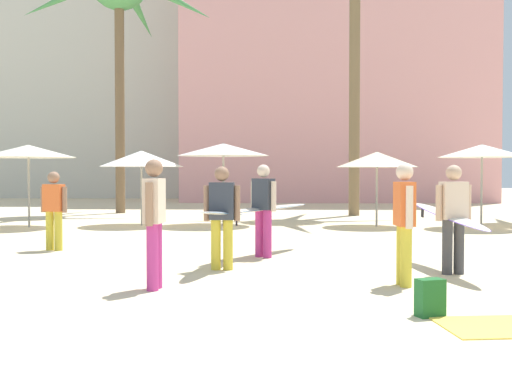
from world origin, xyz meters
The scene contains 14 objects.
ground centered at (0.00, 0.00, 0.00)m, with size 120.00×120.00×0.00m, color beige.
hotel_pink centered at (3.22, 32.55, 8.75)m, with size 16.69×9.98×17.51m, color pink.
cafe_umbrella_0 centered at (3.06, 13.37, 1.97)m, with size 2.38×2.38×2.20m.
cafe_umbrella_1 centered at (-1.51, 13.65, 2.28)m, with size 2.78×2.78×2.47m.
cafe_umbrella_4 centered at (-3.96, 13.43, 2.01)m, with size 2.51×2.51×2.25m.
cafe_umbrella_5 centered at (-7.09, 12.67, 2.21)m, with size 2.71×2.71×2.40m.
cafe_umbrella_7 centered at (5.97, 12.90, 2.21)m, with size 2.45×2.45×2.39m.
backpack centered at (1.87, 1.56, 0.20)m, with size 0.34×0.31×0.42m.
person_far_right centered at (2.92, 4.65, 0.92)m, with size 0.75×2.93×1.71m.
person_near_right centered at (-0.73, 4.94, 0.92)m, with size 0.75×2.67×1.69m.
person_near_left centered at (-0.10, 6.51, 0.93)m, with size 1.98×2.83×1.74m.
person_mid_left centered at (-1.49, 3.05, 0.97)m, with size 0.26×0.61×1.77m.
person_far_left centered at (1.96, 3.45, 0.94)m, with size 0.26×0.61×1.72m.
person_mid_center centered at (-4.40, 7.28, 0.88)m, with size 0.61×0.31×1.61m.
Camera 1 is at (0.23, -5.48, 1.59)m, focal length 44.58 mm.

